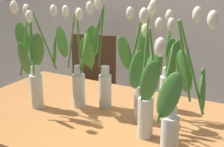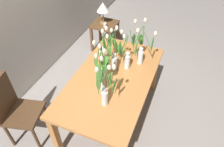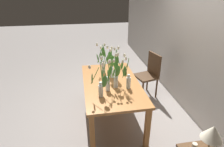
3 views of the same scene
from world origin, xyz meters
The scene contains 13 objects.
ground_plane centered at (0.00, 0.00, 0.00)m, with size 18.00×18.00×0.00m, color gray.
dining_table centered at (0.00, 0.00, 0.65)m, with size 1.60×0.90×0.74m.
tulip_vase_0 centered at (0.24, -0.09, 0.94)m, with size 0.20×0.23×0.57m.
tulip_vase_1 centered at (0.24, 0.20, 0.92)m, with size 0.15×0.16×0.53m.
tulip_vase_2 centered at (-0.38, -0.08, 0.97)m, with size 0.23×0.24×0.57m.
tulip_vase_3 centered at (-0.20, 0.04, 0.93)m, with size 0.22×0.11×0.54m.
tulip_vase_4 centered at (-0.10, 0.08, 0.96)m, with size 0.15×0.20×0.57m.
tulip_vase_5 centered at (0.15, 0.06, 0.96)m, with size 0.24×0.19×0.58m.
tulip_vase_6 centered at (0.41, -0.22, 0.95)m, with size 0.17×0.29×0.57m.
dining_chair centered at (-0.70, 0.93, 0.52)m, with size 0.49×0.49×0.93m.
side_table centered at (1.48, 0.76, 0.43)m, with size 0.44×0.44×0.55m.
table_lamp centered at (1.47, 0.78, 0.86)m, with size 0.22×0.22×0.40m.
pillar_candle centered at (1.36, 0.70, 0.59)m, with size 0.06×0.06×0.07m, color beige.
Camera 2 is at (-1.65, -0.67, 2.44)m, focal length 33.32 mm.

